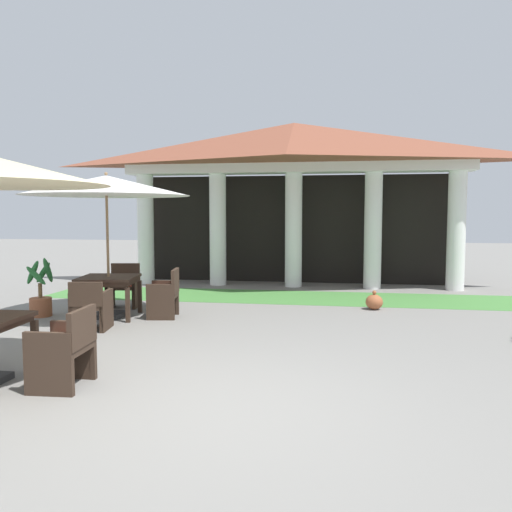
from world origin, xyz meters
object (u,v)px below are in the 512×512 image
object	(u,v)px
patio_chair_near_foreground_north	(123,287)
patio_chair_mid_left_east	(65,349)
patio_chair_near_foreground_east	(165,295)
patio_umbrella_near_foreground	(106,187)
patio_table_near_foreground	(109,282)
terracotta_urn	(374,302)
potted_palm_left_edge	(41,297)
patio_chair_near_foreground_south	(91,306)

from	to	relation	value
patio_chair_near_foreground_north	patio_chair_mid_left_east	xyz separation A→B (m)	(1.35, -4.60, 0.00)
patio_chair_near_foreground_east	patio_chair_mid_left_east	size ratio (longest dim) A/B	1.02
patio_umbrella_near_foreground	patio_table_near_foreground	bearing A→B (deg)	-26.57
patio_table_near_foreground	terracotta_urn	size ratio (longest dim) A/B	2.98
patio_chair_near_foreground_north	potted_palm_left_edge	xyz separation A→B (m)	(-1.11, -1.11, -0.06)
patio_table_near_foreground	patio_chair_near_foreground_east	bearing A→B (deg)	9.09
patio_table_near_foreground	patio_chair_near_foreground_north	size ratio (longest dim) A/B	1.29
patio_chair_mid_left_east	potted_palm_left_edge	xyz separation A→B (m)	(-2.45, 3.48, -0.07)
patio_umbrella_near_foreground	potted_palm_left_edge	bearing A→B (deg)	-174.90
potted_palm_left_edge	patio_chair_near_foreground_east	bearing A→B (deg)	6.87
patio_chair_near_foreground_south	patio_chair_mid_left_east	xyz separation A→B (m)	(1.03, -2.60, 0.03)
potted_palm_left_edge	patio_umbrella_near_foreground	bearing A→B (deg)	5.10
patio_umbrella_near_foreground	patio_chair_near_foreground_east	world-z (taller)	patio_umbrella_near_foreground
patio_chair_near_foreground_east	terracotta_urn	world-z (taller)	patio_chair_near_foreground_east
patio_umbrella_near_foreground	patio_chair_near_foreground_east	xyz separation A→B (m)	(1.00, 0.16, -1.94)
patio_chair_near_foreground_north	patio_chair_mid_left_east	size ratio (longest dim) A/B	1.01
patio_chair_near_foreground_north	patio_chair_near_foreground_east	xyz separation A→B (m)	(1.16, -0.84, -0.01)
patio_chair_near_foreground_south	patio_chair_mid_left_east	world-z (taller)	patio_chair_mid_left_east
patio_chair_near_foreground_south	terracotta_urn	bearing A→B (deg)	19.58
patio_table_near_foreground	patio_chair_near_foreground_east	world-z (taller)	patio_chair_near_foreground_east
patio_chair_near_foreground_east	terracotta_urn	size ratio (longest dim) A/B	2.33
patio_chair_mid_left_east	patio_chair_near_foreground_south	bearing A→B (deg)	18.44
patio_chair_near_foreground_south	terracotta_urn	xyz separation A→B (m)	(4.62, 2.53, -0.23)
potted_palm_left_edge	terracotta_urn	size ratio (longest dim) A/B	2.95
patio_chair_mid_left_east	terracotta_urn	xyz separation A→B (m)	(3.60, 5.13, -0.26)
patio_umbrella_near_foreground	patio_chair_near_foreground_east	distance (m)	2.19
patio_chair_mid_left_east	patio_umbrella_near_foreground	bearing A→B (deg)	15.14
patio_chair_near_foreground_east	terracotta_urn	xyz separation A→B (m)	(3.78, 1.37, -0.25)
patio_chair_near_foreground_south	patio_chair_mid_left_east	size ratio (longest dim) A/B	0.94
terracotta_urn	potted_palm_left_edge	bearing A→B (deg)	-164.80
patio_chair_near_foreground_east	patio_chair_near_foreground_south	bearing A→B (deg)	134.90
patio_umbrella_near_foreground	patio_chair_near_foreground_north	bearing A→B (deg)	99.09
patio_chair_near_foreground_east	potted_palm_left_edge	xyz separation A→B (m)	(-2.27, -0.27, -0.06)
patio_chair_near_foreground_south	patio_chair_near_foreground_east	size ratio (longest dim) A/B	0.92
patio_chair_near_foreground_north	patio_chair_mid_left_east	world-z (taller)	patio_chair_near_foreground_north
patio_chair_mid_left_east	patio_chair_near_foreground_east	bearing A→B (deg)	-0.28
patio_table_near_foreground	potted_palm_left_edge	distance (m)	1.31
potted_palm_left_edge	patio_chair_mid_left_east	bearing A→B (deg)	-54.83
patio_chair_mid_left_east	patio_table_near_foreground	bearing A→B (deg)	15.14
patio_umbrella_near_foreground	patio_chair_near_foreground_south	bearing A→B (deg)	-80.91
patio_umbrella_near_foreground	patio_chair_near_foreground_south	size ratio (longest dim) A/B	3.67
patio_table_near_foreground	patio_chair_near_foreground_north	bearing A→B (deg)	99.09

